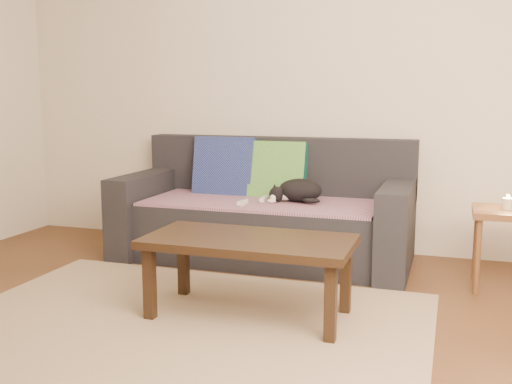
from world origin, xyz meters
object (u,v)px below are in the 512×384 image
wii_remote_b (264,199)px  side_table (506,224)px  cat (298,191)px  sofa (265,216)px  coffee_table (249,248)px  wii_remote_a (243,202)px

wii_remote_b → side_table: bearing=-99.9°
cat → wii_remote_b: size_ratio=2.63×
sofa → coffee_table: size_ratio=1.90×
wii_remote_b → coffee_table: 1.13m
side_table → coffee_table: 1.64m
wii_remote_a → side_table: side_table is taller
cat → coffee_table: cat is taller
side_table → wii_remote_a: bearing=-178.9°
sofa → coffee_table: sofa is taller
coffee_table → sofa: bearing=103.3°
wii_remote_a → wii_remote_b: bearing=-30.3°
wii_remote_b → coffee_table: (0.26, -1.10, -0.07)m
sofa → wii_remote_a: sofa is taller
side_table → coffee_table: (-1.34, -0.95, -0.03)m
sofa → side_table: 1.64m
wii_remote_a → side_table: 1.70m
cat → wii_remote_b: 0.25m
sofa → wii_remote_b: (0.02, -0.09, 0.15)m
sofa → cat: (0.26, -0.04, 0.21)m
sofa → wii_remote_a: (-0.08, -0.27, 0.15)m
coffee_table → cat: bearing=91.3°
wii_remote_b → side_table: size_ratio=0.30×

